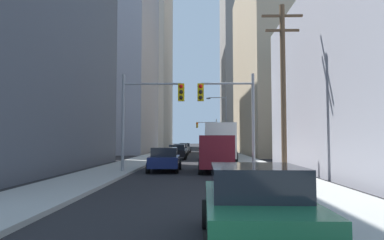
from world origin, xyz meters
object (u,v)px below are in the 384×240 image
sedan_silver (181,149)px  traffic_signal_near_left (150,106)px  traffic_signal_far_right (208,129)px  sedan_grey (185,148)px  city_bus (219,141)px  sedan_green (255,206)px  sedan_navy (165,159)px  traffic_signal_near_right (229,106)px  cargo_van_maroon (216,151)px  sedan_black (177,152)px

sedan_silver → traffic_signal_near_left: size_ratio=0.70×
traffic_signal_far_right → sedan_grey: bearing=-113.6°
city_bus → sedan_green: bearing=-91.9°
sedan_navy → traffic_signal_near_right: bearing=-19.8°
sedan_navy → traffic_signal_near_left: traffic_signal_near_left is taller
cargo_van_maroon → sedan_black: bearing=103.3°
sedan_black → sedan_grey: (-0.09, 19.97, 0.00)m
sedan_grey → traffic_signal_near_left: (-0.58, -35.31, 3.27)m
traffic_signal_far_right → traffic_signal_near_left: bearing=-95.8°
cargo_van_maroon → sedan_grey: size_ratio=1.23×
city_bus → cargo_van_maroon: (-0.90, -11.05, -0.64)m
traffic_signal_near_left → traffic_signal_near_right: size_ratio=1.00×
cargo_van_maroon → sedan_black: 14.59m
sedan_black → sedan_silver: size_ratio=1.00×
sedan_navy → traffic_signal_near_right: 5.36m
city_bus → sedan_silver: 13.05m
city_bus → traffic_signal_far_right: size_ratio=1.93×
sedan_navy → traffic_signal_near_left: size_ratio=0.71×
sedan_navy → traffic_signal_far_right: 43.23m
sedan_grey → city_bus: bearing=-79.4°
cargo_van_maroon → sedan_silver: bearing=98.5°
traffic_signal_near_left → traffic_signal_near_right: bearing=-0.0°
sedan_grey → traffic_signal_far_right: bearing=66.4°
cargo_van_maroon → traffic_signal_near_right: (0.76, -1.15, 2.74)m
sedan_black → traffic_signal_near_right: bearing=-75.0°
sedan_grey → traffic_signal_far_right: traffic_signal_far_right is taller
sedan_green → traffic_signal_far_right: bearing=89.5°
sedan_green → sedan_navy: (-3.26, 15.35, 0.00)m
city_bus → sedan_green: 26.16m
sedan_grey → traffic_signal_near_right: (4.20, -35.31, 3.25)m
traffic_signal_far_right → traffic_signal_near_right: bearing=-89.7°
sedan_silver → traffic_signal_near_left: traffic_signal_near_left is taller
sedan_navy → traffic_signal_near_left: 3.66m
cargo_van_maroon → sedan_black: size_ratio=1.25×
sedan_grey → traffic_signal_near_left: bearing=-90.9°
sedan_black → sedan_silver: same height
city_bus → sedan_silver: bearing=109.6°
city_bus → sedan_green: city_bus is taller
city_bus → traffic_signal_near_left: bearing=-111.9°
sedan_navy → sedan_grey: same height
traffic_signal_near_right → traffic_signal_far_right: same height
city_bus → sedan_grey: bearing=100.6°
sedan_black → traffic_signal_near_left: size_ratio=0.70×
city_bus → traffic_signal_near_left: traffic_signal_near_left is taller
traffic_signal_near_left → cargo_van_maroon: bearing=16.0°
sedan_green → traffic_signal_far_right: 58.39m
sedan_black → traffic_signal_near_left: (-0.67, -15.34, 3.27)m
traffic_signal_near_left → sedan_grey: bearing=89.1°
sedan_green → traffic_signal_near_left: traffic_signal_near_left is taller
traffic_signal_near_right → city_bus: bearing=89.4°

